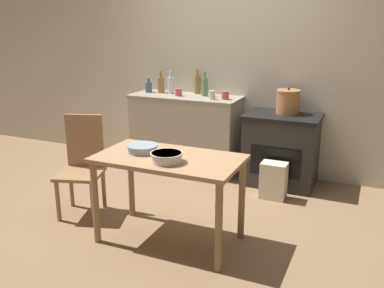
# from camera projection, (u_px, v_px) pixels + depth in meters

# --- Properties ---
(ground_plane) EXTENTS (14.00, 14.00, 0.00)m
(ground_plane) POSITION_uv_depth(u_px,v_px,m) (173.00, 217.00, 4.05)
(ground_plane) COLOR #896B4C
(wall_back) EXTENTS (8.00, 0.07, 2.55)m
(wall_back) POSITION_uv_depth(u_px,v_px,m) (230.00, 65.00, 5.08)
(wall_back) COLOR beige
(wall_back) RESTS_ON ground_plane
(counter_cabinet) EXTENTS (1.33, 0.54, 0.92)m
(counter_cabinet) POSITION_uv_depth(u_px,v_px,m) (186.00, 133.00, 5.23)
(counter_cabinet) COLOR #B2A893
(counter_cabinet) RESTS_ON ground_plane
(stove) EXTENTS (0.81, 0.59, 0.80)m
(stove) POSITION_uv_depth(u_px,v_px,m) (281.00, 149.00, 4.77)
(stove) COLOR #2D2B28
(stove) RESTS_ON ground_plane
(work_table) EXTENTS (1.17, 0.65, 0.74)m
(work_table) POSITION_uv_depth(u_px,v_px,m) (169.00, 170.00, 3.46)
(work_table) COLOR #A87F56
(work_table) RESTS_ON ground_plane
(chair) EXTENTS (0.50, 0.50, 0.94)m
(chair) POSITION_uv_depth(u_px,v_px,m) (82.00, 163.00, 4.05)
(chair) COLOR #997047
(chair) RESTS_ON ground_plane
(flour_sack) EXTENTS (0.26, 0.18, 0.38)m
(flour_sack) POSITION_uv_depth(u_px,v_px,m) (273.00, 181.00, 4.42)
(flour_sack) COLOR beige
(flour_sack) RESTS_ON ground_plane
(stock_pot) EXTENTS (0.26, 0.26, 0.28)m
(stock_pot) POSITION_uv_depth(u_px,v_px,m) (288.00, 102.00, 4.67)
(stock_pot) COLOR #B77A47
(stock_pot) RESTS_ON stove
(mixing_bowl_large) EXTENTS (0.26, 0.26, 0.06)m
(mixing_bowl_large) POSITION_uv_depth(u_px,v_px,m) (142.00, 148.00, 3.54)
(mixing_bowl_large) COLOR #93A8B2
(mixing_bowl_large) RESTS_ON work_table
(mixing_bowl_small) EXTENTS (0.25, 0.25, 0.08)m
(mixing_bowl_small) POSITION_uv_depth(u_px,v_px,m) (167.00, 157.00, 3.28)
(mixing_bowl_small) COLOR silver
(mixing_bowl_small) RESTS_ON work_table
(bottle_far_left) EXTENTS (0.08, 0.08, 0.17)m
(bottle_far_left) POSITION_uv_depth(u_px,v_px,m) (149.00, 87.00, 5.31)
(bottle_far_left) COLOR #3D5675
(bottle_far_left) RESTS_ON counter_cabinet
(bottle_left) EXTENTS (0.08, 0.08, 0.27)m
(bottle_left) POSITION_uv_depth(u_px,v_px,m) (161.00, 84.00, 5.27)
(bottle_left) COLOR olive
(bottle_left) RESTS_ON counter_cabinet
(bottle_mid_left) EXTENTS (0.07, 0.07, 0.28)m
(bottle_mid_left) POSITION_uv_depth(u_px,v_px,m) (205.00, 87.00, 5.05)
(bottle_mid_left) COLOR #517F5B
(bottle_mid_left) RESTS_ON counter_cabinet
(bottle_center_left) EXTENTS (0.08, 0.08, 0.30)m
(bottle_center_left) POSITION_uv_depth(u_px,v_px,m) (197.00, 84.00, 5.21)
(bottle_center_left) COLOR olive
(bottle_center_left) RESTS_ON counter_cabinet
(bottle_center) EXTENTS (0.08, 0.08, 0.27)m
(bottle_center) POSITION_uv_depth(u_px,v_px,m) (171.00, 85.00, 5.21)
(bottle_center) COLOR silver
(bottle_center) RESTS_ON counter_cabinet
(cup_center_right) EXTENTS (0.07, 0.07, 0.10)m
(cup_center_right) POSITION_uv_depth(u_px,v_px,m) (212.00, 95.00, 4.84)
(cup_center_right) COLOR beige
(cup_center_right) RESTS_ON counter_cabinet
(cup_mid_right) EXTENTS (0.08, 0.08, 0.09)m
(cup_mid_right) POSITION_uv_depth(u_px,v_px,m) (178.00, 92.00, 5.07)
(cup_mid_right) COLOR #B74C42
(cup_mid_right) RESTS_ON counter_cabinet
(cup_right) EXTENTS (0.08, 0.08, 0.09)m
(cup_right) POSITION_uv_depth(u_px,v_px,m) (225.00, 95.00, 4.85)
(cup_right) COLOR #B74C42
(cup_right) RESTS_ON counter_cabinet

